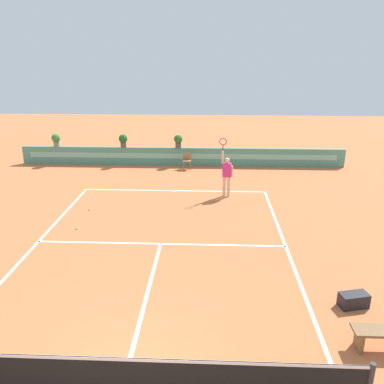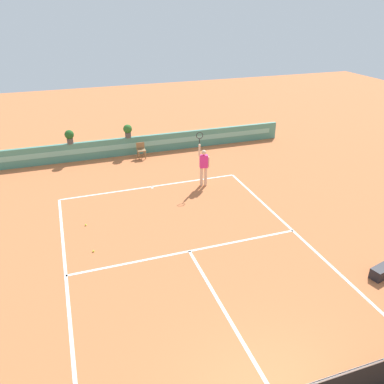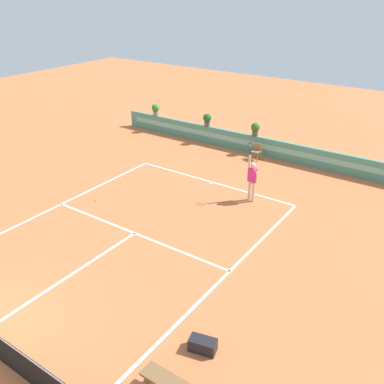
# 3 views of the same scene
# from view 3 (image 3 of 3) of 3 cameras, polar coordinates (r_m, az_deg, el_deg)

# --- Properties ---
(ground_plane) EXTENTS (60.00, 60.00, 0.00)m
(ground_plane) POSITION_cam_3_polar(r_m,az_deg,el_deg) (15.93, -8.63, -6.10)
(ground_plane) COLOR #C66B3D
(court_lines) EXTENTS (8.32, 11.94, 0.01)m
(court_lines) POSITION_cam_3_polar(r_m,az_deg,el_deg) (16.37, -6.94, -5.00)
(court_lines) COLOR white
(court_lines) RESTS_ON ground
(back_wall_barrier) EXTENTS (18.00, 0.21, 1.00)m
(back_wall_barrier) POSITION_cam_3_polar(r_m,az_deg,el_deg) (23.51, 8.69, 6.21)
(back_wall_barrier) COLOR #4C8E7A
(back_wall_barrier) RESTS_ON ground
(ball_kid_chair) EXTENTS (0.44, 0.44, 0.85)m
(ball_kid_chair) POSITION_cam_3_polar(r_m,az_deg,el_deg) (22.75, 8.65, 5.46)
(ball_kid_chair) COLOR olive
(ball_kid_chair) RESTS_ON ground
(gear_bag) EXTENTS (0.77, 0.52, 0.36)m
(gear_bag) POSITION_cam_3_polar(r_m,az_deg,el_deg) (11.49, 1.44, -19.76)
(gear_bag) COLOR black
(gear_bag) RESTS_ON ground
(tennis_player) EXTENTS (0.61, 0.29, 2.58)m
(tennis_player) POSITION_cam_3_polar(r_m,az_deg,el_deg) (18.07, 8.05, 1.84)
(tennis_player) COLOR beige
(tennis_player) RESTS_ON ground
(tennis_ball_near_baseline) EXTENTS (0.07, 0.07, 0.07)m
(tennis_ball_near_baseline) POSITION_cam_3_polar(r_m,az_deg,el_deg) (19.98, -9.07, 1.02)
(tennis_ball_near_baseline) COLOR #CCE033
(tennis_ball_near_baseline) RESTS_ON ground
(tennis_ball_mid_court) EXTENTS (0.07, 0.07, 0.07)m
(tennis_ball_mid_court) POSITION_cam_3_polar(r_m,az_deg,el_deg) (18.77, -12.76, -1.06)
(tennis_ball_mid_court) COLOR #CCE033
(tennis_ball_mid_court) RESTS_ON ground
(potted_plant_left) EXTENTS (0.48, 0.48, 0.72)m
(potted_plant_left) POSITION_cam_3_polar(r_m,az_deg,el_deg) (24.72, 2.04, 9.72)
(potted_plant_left) COLOR #514C47
(potted_plant_left) RESTS_ON back_wall_barrier
(potted_plant_centre) EXTENTS (0.48, 0.48, 0.72)m
(potted_plant_centre) POSITION_cam_3_polar(r_m,az_deg,el_deg) (23.28, 8.47, 8.40)
(potted_plant_centre) COLOR #514C47
(potted_plant_centre) RESTS_ON back_wall_barrier
(potted_plant_far_left) EXTENTS (0.48, 0.48, 0.72)m
(potted_plant_far_left) POSITION_cam_3_polar(r_m,az_deg,el_deg) (26.87, -4.89, 11.01)
(potted_plant_far_left) COLOR gray
(potted_plant_far_left) RESTS_ON back_wall_barrier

